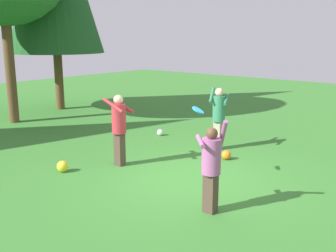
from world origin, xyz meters
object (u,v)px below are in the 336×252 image
Objects in this scene: person_thrower at (211,163)px; ball_orange at (226,155)px; ball_white at (160,132)px; frisbee at (198,110)px; person_bystander at (119,124)px; ball_yellow at (63,166)px; person_catcher at (219,113)px.

ball_orange is (2.85, 1.41, -0.81)m from person_thrower.
ball_white is at bearing 5.20° from person_thrower.
person_thrower is at bearing -135.26° from frisbee.
ball_yellow is at bearing -126.17° from person_bystander.
ball_white is 4.07m from ball_yellow.
person_bystander reaches higher than person_catcher.
frisbee is 1.42× the size of ball_orange.
ball_yellow is (-1.20, 0.66, -0.90)m from person_bystander.
ball_orange is (-0.80, -2.92, 0.02)m from ball_white.
person_bystander reaches higher than person_thrower.
person_catcher is 6.40× the size of ball_yellow.
person_thrower is 6.44× the size of ball_yellow.
person_catcher is 7.05× the size of ball_orange.
ball_yellow is at bearing 143.16° from ball_orange.
frisbee is at bearing -128.19° from ball_white.
frisbee reaches higher than ball_white.
ball_orange is 4.05m from ball_yellow.
ball_white is (2.57, 3.27, -1.48)m from frisbee.
ball_white is (2.84, 1.16, -0.93)m from person_bystander.
ball_white is 0.82× the size of ball_orange.
person_thrower is at bearing -153.60° from ball_orange.
person_thrower reaches higher than ball_white.
person_bystander is 2.85m from ball_orange.
person_catcher reaches higher than ball_yellow.
person_thrower is 8.63× the size of ball_white.
person_bystander is 2.20m from frisbee.
person_catcher is 4.98× the size of frisbee.
person_thrower is 0.99× the size of person_bystander.
frisbee is 1.29× the size of ball_yellow.
person_bystander is at bearing -44.62° from person_catcher.
ball_yellow is (-4.04, -0.49, 0.03)m from ball_white.
ball_yellow is (-3.91, 1.74, -0.89)m from person_catcher.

